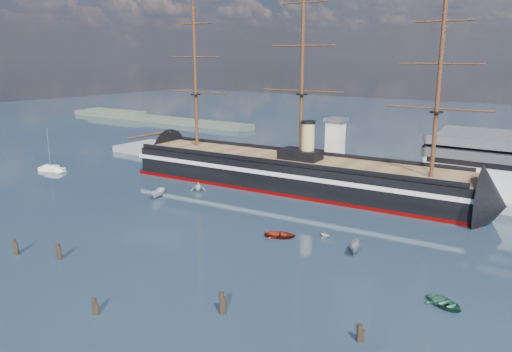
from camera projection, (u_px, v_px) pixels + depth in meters
The scene contains 17 objects.
ground at pixel (254, 209), 109.57m from camera, with size 600.00×600.00×0.00m, color #1A2838.
quay at pixel (362, 182), 132.67m from camera, with size 180.00×18.00×2.00m, color slate.
quay_tower at pixel (335, 145), 131.90m from camera, with size 5.00×5.00×15.00m.
shoreline at pixel (142, 117), 262.53m from camera, with size 120.00×10.00×4.00m.
warship at pixel (287, 172), 126.64m from camera, with size 113.34×21.64×53.94m.
sailboat at pixel (52, 168), 145.37m from camera, with size 8.35×4.50×12.82m.
motorboat_a at pixel (158, 198), 118.27m from camera, with size 6.38×2.34×2.55m, color silver.
motorboat_b at pixel (280, 238), 92.24m from camera, with size 3.62×1.45×1.69m, color maroon.
motorboat_c at pixel (356, 253), 84.94m from camera, with size 6.09×2.23×2.43m, color slate.
motorboat_d at pixel (198, 191), 124.27m from camera, with size 6.80×2.95×2.49m, color silver.
motorboat_e at pixel (445, 307), 66.78m from camera, with size 3.31×1.32×1.55m, color #265D41.
motorboat_g at pixel (325, 237), 92.43m from camera, with size 3.29×1.43×1.21m, color beige.
piling_near_left at pixel (16, 255), 84.32m from camera, with size 0.64×0.64×3.50m, color black.
piling_near_mid at pixel (95, 314), 64.89m from camera, with size 0.64×0.64×2.95m, color black.
piling_near_right at pixel (222, 314), 64.99m from camera, with size 0.64×0.64×3.78m, color black.
piling_far_right at pixel (359, 342), 58.63m from camera, with size 0.64×0.64×2.95m, color black.
piling_extra at pixel (59, 260), 82.23m from camera, with size 0.64×0.64×3.54m, color black.
Camera 1 is at (60.50, -45.62, 32.69)m, focal length 35.00 mm.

